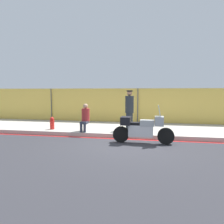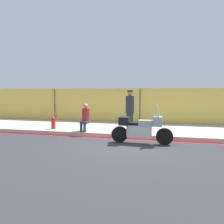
% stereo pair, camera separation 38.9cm
% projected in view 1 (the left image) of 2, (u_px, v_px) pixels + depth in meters
% --- Properties ---
extents(ground_plane, '(120.00, 120.00, 0.00)m').
position_uv_depth(ground_plane, '(129.00, 144.00, 8.02)').
color(ground_plane, '#2D2D33').
extents(sidewalk, '(38.99, 3.59, 0.18)m').
position_uv_depth(sidewalk, '(135.00, 129.00, 10.65)').
color(sidewalk, '#ADA89E').
rests_on(sidewalk, ground_plane).
extents(curb_paint_stripe, '(38.99, 0.18, 0.01)m').
position_uv_depth(curb_paint_stripe, '(131.00, 139.00, 8.81)').
color(curb_paint_stripe, red).
rests_on(curb_paint_stripe, ground_plane).
extents(storefront_fence, '(37.04, 0.17, 2.10)m').
position_uv_depth(storefront_fence, '(138.00, 107.00, 12.40)').
color(storefront_fence, gold).
rests_on(storefront_fence, ground_plane).
extents(motorcycle, '(2.27, 0.51, 1.44)m').
position_uv_depth(motorcycle, '(142.00, 128.00, 8.11)').
color(motorcycle, black).
rests_on(motorcycle, ground_plane).
extents(officer_standing, '(0.39, 0.39, 1.80)m').
position_uv_depth(officer_standing, '(129.00, 110.00, 9.97)').
color(officer_standing, '#1E2328').
rests_on(officer_standing, sidewalk).
extents(person_seated_on_curb, '(0.35, 0.62, 1.22)m').
position_uv_depth(person_seated_on_curb, '(85.00, 116.00, 9.64)').
color(person_seated_on_curb, '#2D3342').
rests_on(person_seated_on_curb, sidewalk).
extents(fire_hydrant, '(0.20, 0.25, 0.57)m').
position_uv_depth(fire_hydrant, '(52.00, 123.00, 10.12)').
color(fire_hydrant, red).
rests_on(fire_hydrant, sidewalk).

